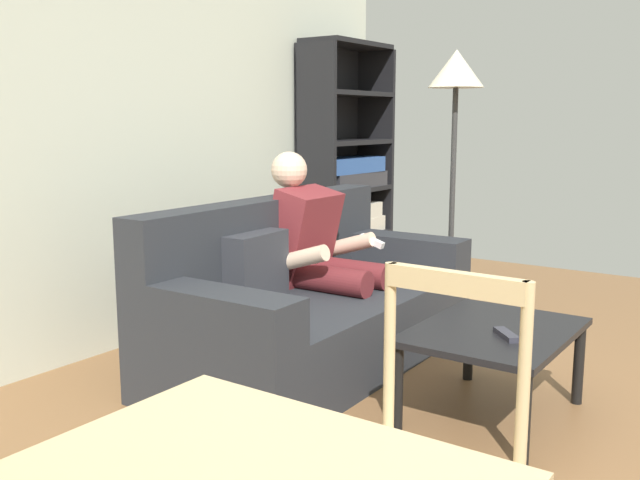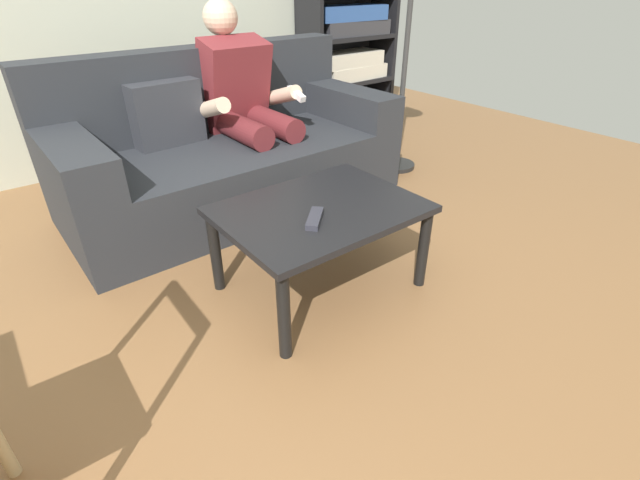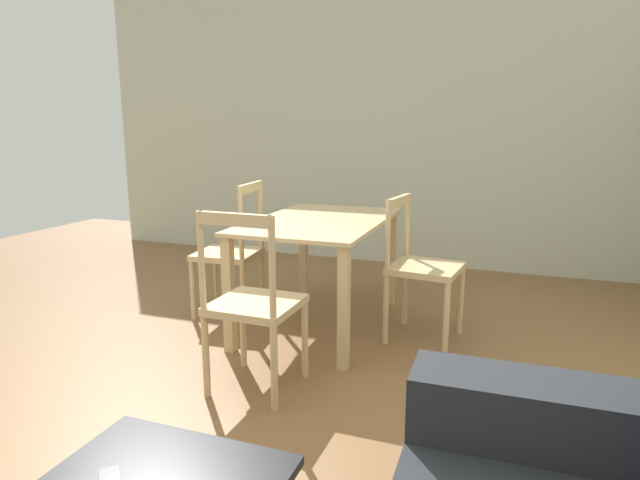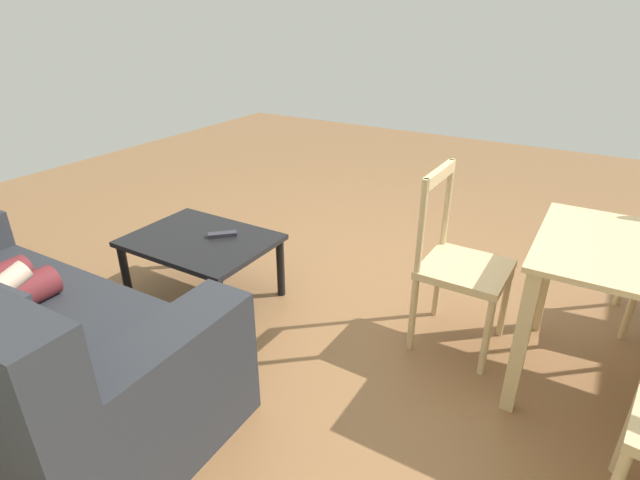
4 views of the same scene
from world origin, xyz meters
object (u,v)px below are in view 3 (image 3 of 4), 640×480
Objects in this scene: dining_table at (320,236)px; dining_chair_by_doorway at (231,252)px; dining_chair_near_wall at (421,268)px; dining_chair_facing_couch at (253,305)px.

dining_table is 1.36× the size of dining_chair_by_doorway.
dining_chair_near_wall is at bearing 90.02° from dining_chair_by_doorway.
dining_chair_by_doorway reaches higher than dining_chair_facing_couch.
dining_chair_near_wall reaches higher than dining_table.
dining_table is 1.43× the size of dining_chair_near_wall.
dining_table is at bearing 89.73° from dining_chair_by_doorway.
dining_chair_facing_couch is at bearing -34.60° from dining_chair_near_wall.
dining_chair_by_doorway reaches higher than dining_chair_near_wall.
dining_chair_by_doorway is (0.00, -1.36, -0.01)m from dining_chair_near_wall.
dining_chair_facing_couch is at bearing -0.03° from dining_table.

